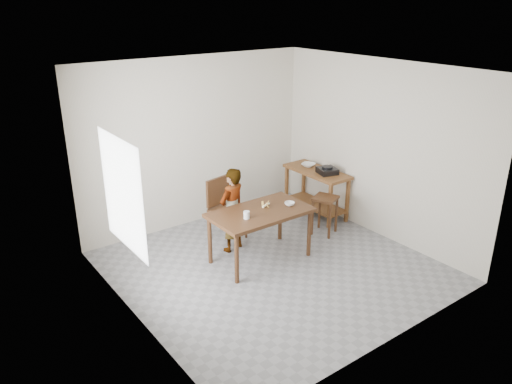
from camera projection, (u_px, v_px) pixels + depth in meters
floor at (273, 268)px, 6.94m from camera, size 4.00×4.00×0.04m
ceiling at (276, 68)px, 5.94m from camera, size 4.00×4.00×0.04m
wall_back at (196, 142)px, 7.95m from camera, size 4.00×0.04×2.70m
wall_front at (402, 231)px, 4.93m from camera, size 4.00×0.04×2.70m
wall_left at (127, 214)px, 5.32m from camera, size 0.04×4.00×2.70m
wall_right at (378, 149)px, 7.56m from camera, size 0.04×4.00×2.70m
window_pane at (122, 194)px, 5.44m from camera, size 0.02×1.10×1.30m
dining_table at (260, 235)px, 7.02m from camera, size 1.40×0.80×0.75m
prep_counter at (316, 192)px, 8.49m from camera, size 0.50×1.20×0.80m
child at (232, 210)px, 7.21m from camera, size 0.53×0.41×1.27m
dining_chair at (228, 210)px, 7.61m from camera, size 0.54×0.54×0.95m
stool at (324, 215)px, 7.83m from camera, size 0.46×0.46×0.62m
glass_tumbler at (247, 215)px, 6.64m from camera, size 0.09×0.09×0.10m
small_bowl at (290, 204)px, 7.06m from camera, size 0.15×0.15×0.05m
banana at (266, 205)px, 7.02m from camera, size 0.18×0.14×0.06m
serving_bowl at (308, 165)px, 8.52m from camera, size 0.29×0.29×0.06m
gas_burner at (327, 171)px, 8.17m from camera, size 0.36×0.36×0.10m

